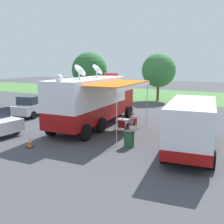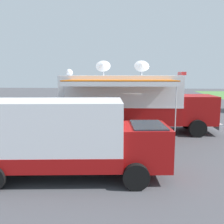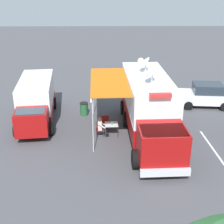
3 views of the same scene
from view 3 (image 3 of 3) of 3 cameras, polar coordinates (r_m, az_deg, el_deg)
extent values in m
plane|color=#47474C|center=(20.18, 6.18, -3.10)|extent=(100.00, 100.00, 0.00)
cube|color=silver|center=(18.54, 18.16, -6.66)|extent=(0.30, 4.80, 0.01)
cube|color=#9E0F0F|center=(19.71, 6.31, -0.09)|extent=(2.76, 7.29, 1.10)
cube|color=white|center=(19.21, 6.49, 3.76)|extent=(2.76, 7.29, 1.70)
cube|color=white|center=(19.50, 6.38, 1.40)|extent=(2.78, 7.31, 0.10)
cube|color=#9E0F0F|center=(15.46, 9.06, -5.76)|extent=(2.38, 2.18, 1.70)
cube|color=#28333D|center=(15.06, 9.32, -4.45)|extent=(2.20, 1.55, 0.70)
cube|color=silver|center=(14.98, 9.72, -10.85)|extent=(2.38, 0.29, 0.36)
cylinder|color=black|center=(16.39, 13.03, -8.15)|extent=(0.34, 1.01, 1.00)
cylinder|color=black|center=(15.90, 4.24, -8.60)|extent=(0.34, 1.01, 1.00)
cylinder|color=black|center=(20.68, 9.42, -1.09)|extent=(0.34, 1.01, 1.00)
cylinder|color=black|center=(20.30, 2.51, -1.26)|extent=(0.34, 1.01, 1.00)
cylinder|color=black|center=(22.46, 8.39, 0.95)|extent=(0.34, 1.01, 1.00)
cylinder|color=black|center=(22.11, 2.03, 0.83)|extent=(0.34, 1.01, 1.00)
cube|color=white|center=(18.94, 6.61, 6.34)|extent=(2.76, 7.29, 0.10)
cube|color=red|center=(15.43, 8.85, 3.03)|extent=(1.11, 0.32, 0.20)
cylinder|color=silver|center=(19.89, 6.15, 7.98)|extent=(0.10, 0.10, 0.45)
cone|color=silver|center=(19.77, 5.76, 9.11)|extent=(0.75, 0.93, 0.81)
cylinder|color=silver|center=(17.67, 7.31, 6.03)|extent=(0.10, 0.10, 0.45)
cone|color=silver|center=(17.53, 6.89, 7.29)|extent=(0.75, 0.93, 0.81)
sphere|color=white|center=(21.93, 5.28, 9.29)|extent=(0.44, 0.44, 0.44)
cube|color=orange|center=(18.75, -0.55, 5.68)|extent=(2.41, 5.84, 0.06)
cube|color=white|center=(18.77, -3.80, 5.21)|extent=(0.29, 5.76, 0.24)
cylinder|color=silver|center=(16.77, -3.52, -2.46)|extent=(0.05, 0.05, 3.25)
cylinder|color=silver|center=(21.83, -3.49, 3.66)|extent=(0.05, 0.05, 3.25)
cube|color=silver|center=(19.02, -0.12, -2.25)|extent=(0.83, 0.83, 0.03)
cylinder|color=#333338|center=(18.87, 1.06, -3.70)|extent=(0.03, 0.03, 0.70)
cylinder|color=#333338|center=(18.83, -1.19, -3.76)|extent=(0.03, 0.03, 0.70)
cylinder|color=#333338|center=(19.53, 0.91, -2.74)|extent=(0.03, 0.03, 0.70)
cylinder|color=#333338|center=(19.50, -1.26, -2.79)|extent=(0.03, 0.03, 0.70)
cylinder|color=#3F9959|center=(18.82, 0.01, -2.14)|extent=(0.07, 0.07, 0.20)
cylinder|color=white|center=(18.78, 0.01, -1.83)|extent=(0.04, 0.04, 0.02)
cube|color=maroon|center=(19.02, -2.23, -3.26)|extent=(0.50, 0.50, 0.04)
cube|color=maroon|center=(18.92, -2.90, -2.65)|extent=(0.06, 0.48, 0.44)
cylinder|color=#333338|center=(19.31, -1.57, -3.52)|extent=(0.02, 0.02, 0.42)
cylinder|color=#333338|center=(18.92, -1.54, -4.11)|extent=(0.02, 0.02, 0.42)
cylinder|color=#333338|center=(19.31, -2.88, -3.55)|extent=(0.02, 0.02, 0.42)
cylinder|color=#333338|center=(18.91, -2.87, -4.14)|extent=(0.02, 0.02, 0.42)
cube|color=maroon|center=(19.82, -1.25, -2.11)|extent=(0.50, 0.50, 0.04)
cube|color=maroon|center=(19.93, -1.28, -1.25)|extent=(0.48, 0.06, 0.44)
cylinder|color=#333338|center=(19.72, -0.58, -2.92)|extent=(0.02, 0.02, 0.42)
cylinder|color=#333338|center=(19.71, -1.86, -2.95)|extent=(0.02, 0.02, 0.42)
cylinder|color=#333338|center=(20.12, -0.64, -2.38)|extent=(0.02, 0.02, 0.42)
cylinder|color=#333338|center=(20.11, -1.89, -2.41)|extent=(0.02, 0.02, 0.42)
cube|color=silver|center=(18.89, -2.24, -2.44)|extent=(0.25, 0.37, 0.56)
sphere|color=#A37556|center=(18.71, -2.26, -1.28)|extent=(0.22, 0.22, 0.22)
cylinder|color=silver|center=(19.08, -1.89, -2.03)|extent=(0.43, 0.11, 0.34)
cylinder|color=silver|center=(18.66, -1.86, -2.62)|extent=(0.43, 0.11, 0.34)
cylinder|color=black|center=(19.10, -1.69, -3.06)|extent=(0.38, 0.14, 0.13)
cylinder|color=black|center=(19.21, -1.15, -3.67)|extent=(0.11, 0.11, 0.42)
cube|color=black|center=(19.29, -0.96, -4.13)|extent=(0.24, 0.11, 0.07)
cylinder|color=black|center=(18.92, -1.68, -3.32)|extent=(0.38, 0.14, 0.13)
cylinder|color=black|center=(19.03, -1.12, -3.93)|extent=(0.11, 0.11, 0.42)
cube|color=black|center=(19.11, -0.94, -4.40)|extent=(0.24, 0.11, 0.07)
cylinder|color=#235B33|center=(22.08, -5.13, 0.51)|extent=(0.56, 0.56, 0.85)
cylinder|color=black|center=(21.92, -5.18, 1.61)|extent=(0.57, 0.57, 0.06)
cube|color=black|center=(24.73, 6.43, 1.92)|extent=(0.36, 0.36, 0.03)
cone|color=orange|center=(24.62, 6.46, 2.55)|extent=(0.26, 0.26, 0.55)
cylinder|color=white|center=(24.61, 6.46, 2.61)|extent=(0.17, 0.17, 0.06)
cube|color=white|center=(21.93, -13.64, 3.06)|extent=(2.65, 5.40, 2.20)
cube|color=#9E0F0F|center=(22.23, -13.44, 1.00)|extent=(2.67, 5.42, 0.50)
cube|color=#9E0F0F|center=(18.97, -14.47, -1.74)|extent=(2.05, 1.79, 1.40)
cube|color=#28333D|center=(18.70, -14.64, -0.62)|extent=(1.79, 1.27, 0.60)
cylinder|color=black|center=(19.51, -11.09, -2.99)|extent=(0.35, 0.86, 0.84)
cylinder|color=black|center=(19.79, -17.17, -3.25)|extent=(0.35, 0.86, 0.84)
cylinder|color=black|center=(23.58, -10.52, 1.66)|extent=(0.35, 0.86, 0.84)
cylinder|color=black|center=(23.81, -15.57, 1.40)|extent=(0.35, 0.86, 0.84)
cube|color=silver|center=(24.53, 16.61, 2.61)|extent=(4.35, 2.20, 0.76)
cube|color=#28333D|center=(24.33, 17.14, 4.19)|extent=(2.25, 1.80, 0.68)
cylinder|color=black|center=(23.58, 13.82, 1.12)|extent=(0.66, 0.28, 0.64)
cylinder|color=black|center=(25.25, 13.24, 2.62)|extent=(0.66, 0.28, 0.64)
cylinder|color=black|center=(25.78, 18.97, 2.39)|extent=(0.66, 0.28, 0.64)
camera|label=1|loc=(33.83, -13.30, 15.09)|focal=41.31mm
camera|label=2|loc=(22.05, -36.66, 4.56)|focal=39.64mm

